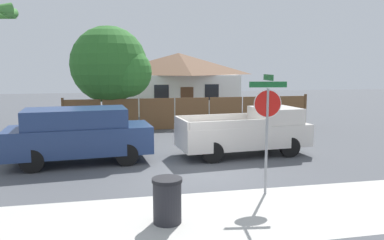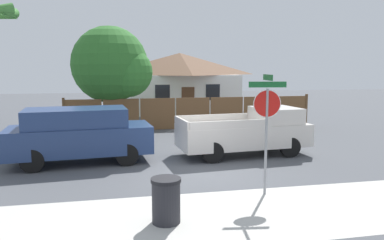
# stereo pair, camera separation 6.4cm
# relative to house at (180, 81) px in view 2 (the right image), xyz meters

# --- Properties ---
(ground_plane) EXTENTS (80.00, 80.00, 0.00)m
(ground_plane) POSITION_rel_house_xyz_m (-2.35, -17.20, -2.30)
(ground_plane) COLOR #4C4F54
(sidewalk_strip) EXTENTS (36.00, 3.20, 0.01)m
(sidewalk_strip) POSITION_rel_house_xyz_m (-2.35, -20.80, -2.30)
(sidewalk_strip) COLOR beige
(sidewalk_strip) RESTS_ON ground
(wooden_fence) EXTENTS (13.67, 0.12, 1.80)m
(wooden_fence) POSITION_rel_house_xyz_m (-0.76, -8.61, -1.45)
(wooden_fence) COLOR brown
(wooden_fence) RESTS_ON ground
(house) EXTENTS (8.49, 7.05, 4.44)m
(house) POSITION_rel_house_xyz_m (0.00, 0.00, 0.00)
(house) COLOR white
(house) RESTS_ON ground
(oak_tree) EXTENTS (4.31, 4.11, 5.55)m
(oak_tree) POSITION_rel_house_xyz_m (-4.97, -7.88, 1.10)
(oak_tree) COLOR brown
(oak_tree) RESTS_ON ground
(red_suv) EXTENTS (4.99, 2.35, 1.93)m
(red_suv) POSITION_rel_house_xyz_m (-6.18, -15.22, -1.26)
(red_suv) COLOR navy
(red_suv) RESTS_ON ground
(orange_pickup) EXTENTS (5.09, 2.32, 1.79)m
(orange_pickup) POSITION_rel_house_xyz_m (0.03, -15.20, -1.41)
(orange_pickup) COLOR silver
(orange_pickup) RESTS_ON ground
(stop_sign) EXTENTS (0.97, 0.87, 3.16)m
(stop_sign) POSITION_rel_house_xyz_m (-1.10, -19.62, -0.15)
(stop_sign) COLOR gray
(stop_sign) RESTS_ON ground
(trash_bin) EXTENTS (0.65, 0.65, 0.99)m
(trash_bin) POSITION_rel_house_xyz_m (-3.91, -20.93, -1.80)
(trash_bin) COLOR #28282D
(trash_bin) RESTS_ON ground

